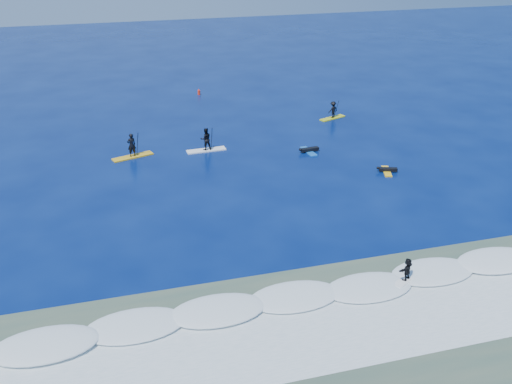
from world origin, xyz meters
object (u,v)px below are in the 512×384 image
object	(u,v)px
sup_paddler_right	(333,111)
prone_paddler_far	(309,150)
sup_paddler_left	(132,149)
marker_buoy	(199,92)
wave_surfer	(407,271)
prone_paddler_near	(387,170)
sup_paddler_center	(206,141)

from	to	relation	value
sup_paddler_right	prone_paddler_far	distance (m)	9.30
sup_paddler_left	marker_buoy	distance (m)	18.52
sup_paddler_left	marker_buoy	xyz separation A→B (m)	(8.44, 16.48, -0.42)
prone_paddler_far	wave_surfer	size ratio (longest dim) A/B	1.20
prone_paddler_near	prone_paddler_far	bearing A→B (deg)	56.74
prone_paddler_near	marker_buoy	size ratio (longest dim) A/B	2.88
marker_buoy	prone_paddler_near	bearing A→B (deg)	-67.88
sup_paddler_right	marker_buoy	world-z (taller)	sup_paddler_right
sup_paddler_right	wave_surfer	bearing A→B (deg)	-125.06
prone_paddler_near	wave_surfer	distance (m)	14.87
sup_paddler_center	wave_surfer	size ratio (longest dim) A/B	1.75
sup_paddler_left	marker_buoy	world-z (taller)	sup_paddler_left
prone_paddler_near	marker_buoy	distance (m)	26.65
sup_paddler_left	wave_surfer	distance (m)	25.20
wave_surfer	sup_paddler_right	bearing A→B (deg)	46.04
sup_paddler_left	sup_paddler_right	bearing A→B (deg)	-3.88
marker_buoy	sup_paddler_center	bearing A→B (deg)	-98.26
sup_paddler_left	sup_paddler_center	xyz separation A→B (m)	(6.02, -0.19, 0.13)
sup_paddler_center	prone_paddler_far	world-z (taller)	sup_paddler_center
sup_paddler_right	marker_buoy	distance (m)	15.97
wave_surfer	prone_paddler_far	bearing A→B (deg)	55.67
sup_paddler_right	prone_paddler_near	xyz separation A→B (m)	(-0.94, -13.10, -0.62)
prone_paddler_near	marker_buoy	xyz separation A→B (m)	(-10.04, 24.69, 0.17)
sup_paddler_left	wave_surfer	size ratio (longest dim) A/B	1.82
sup_paddler_left	prone_paddler_near	bearing A→B (deg)	-41.96
prone_paddler_far	sup_paddler_right	bearing A→B (deg)	-40.01
wave_surfer	marker_buoy	size ratio (longest dim) A/B	2.64
sup_paddler_left	prone_paddler_near	xyz separation A→B (m)	(18.48, -8.21, -0.59)
marker_buoy	prone_paddler_far	bearing A→B (deg)	-73.48
sup_paddler_center	prone_paddler_near	bearing A→B (deg)	-35.49
prone_paddler_far	sup_paddler_center	bearing A→B (deg)	67.03
sup_paddler_center	prone_paddler_far	distance (m)	8.55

